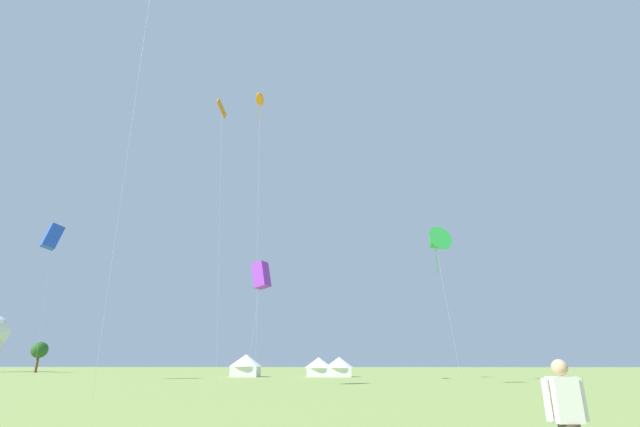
{
  "coord_description": "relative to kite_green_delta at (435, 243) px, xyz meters",
  "views": [
    {
      "loc": [
        1.36,
        -2.44,
        1.68
      ],
      "look_at": [
        0.0,
        32.0,
        13.32
      ],
      "focal_mm": 24.89,
      "sensor_mm": 36.0,
      "label": 1
    }
  ],
  "objects": [
    {
      "name": "kite_green_delta",
      "position": [
        0.0,
        0.0,
        0.0
      ],
      "size": [
        3.55,
        3.64,
        15.52
      ],
      "color": "green",
      "rests_on": "ground"
    },
    {
      "name": "kite_orange_diamond",
      "position": [
        -22.43,
        -6.68,
        12.7
      ],
      "size": [
        2.52,
        3.63,
        28.23
      ],
      "color": "orange",
      "rests_on": "ground"
    },
    {
      "name": "kite_orange_parafoil",
      "position": [
        -19.19,
        -2.99,
        16.31
      ],
      "size": [
        1.87,
        3.17,
        30.72
      ],
      "color": "orange",
      "rests_on": "ground"
    },
    {
      "name": "kite_blue_box",
      "position": [
        -41.46,
        -1.41,
        0.75
      ],
      "size": [
        2.78,
        2.26,
        16.1
      ],
      "color": "blue",
      "rests_on": "ground"
    },
    {
      "name": "kite_purple_box",
      "position": [
        -16.84,
        -10.57,
        -5.38
      ],
      "size": [
        1.73,
        1.53,
        9.67
      ],
      "color": "purple",
      "rests_on": "ground"
    },
    {
      "name": "festival_tent_right",
      "position": [
        -22.46,
        13.1,
        -12.41
      ],
      "size": [
        4.21,
        4.21,
        2.74
      ],
      "color": "white",
      "rests_on": "ground"
    },
    {
      "name": "festival_tent_center",
      "position": [
        -13.08,
        13.1,
        -12.62
      ],
      "size": [
        3.64,
        3.64,
        2.36
      ],
      "color": "white",
      "rests_on": "ground"
    },
    {
      "name": "festival_tent_left",
      "position": [
        -10.45,
        13.1,
        -12.6
      ],
      "size": [
        3.7,
        3.7,
        2.4
      ],
      "color": "white",
      "rests_on": "ground"
    },
    {
      "name": "tree_distant_left",
      "position": [
        -65.86,
        37.0,
        -10.0
      ],
      "size": [
        2.9,
        2.9,
        5.43
      ],
      "color": "brown",
      "rests_on": "ground"
    }
  ]
}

